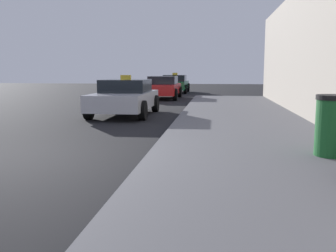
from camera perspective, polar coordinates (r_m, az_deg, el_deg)
ground_plane at (r=7.22m, az=-19.26°, el=-4.91°), size 80.00×80.00×0.00m
sidewalk at (r=6.52m, az=14.23°, el=-5.41°), size 4.00×32.00×0.15m
trash_bin at (r=7.03m, az=23.43°, el=0.09°), size 0.61×0.61×1.03m
car_silver at (r=13.79m, az=-6.42°, el=4.30°), size 2.02×4.10×1.43m
car_red at (r=21.95m, az=-0.78°, el=5.80°), size 1.94×4.14×1.27m
car_green at (r=27.94m, az=1.01°, el=6.33°), size 1.98×4.09×1.43m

